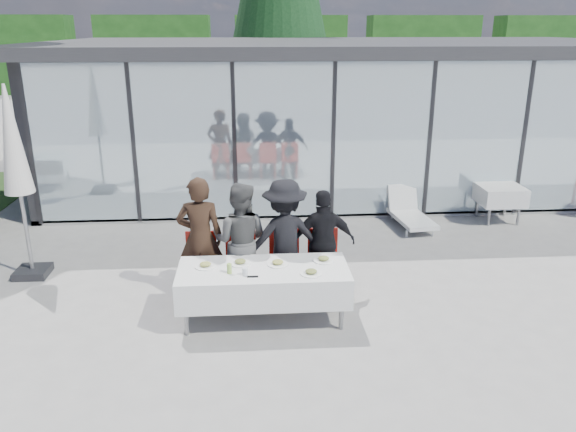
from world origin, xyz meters
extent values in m
plane|color=gray|center=(0.00, 0.00, 0.00)|extent=(90.00, 90.00, 0.00)
cube|color=gray|center=(2.00, 8.00, 0.05)|extent=(14.00, 8.00, 0.10)
cube|color=black|center=(2.00, 11.90, 1.60)|extent=(14.00, 0.20, 3.20)
cube|color=black|center=(-4.90, 8.00, 1.60)|extent=(0.20, 8.00, 3.20)
cube|color=silver|center=(2.00, 4.03, 1.60)|extent=(13.60, 0.06, 3.10)
cube|color=#2D2D30|center=(2.00, 7.60, 3.32)|extent=(14.80, 8.80, 0.24)
cube|color=#262628|center=(-4.80, 4.03, 1.60)|extent=(0.08, 0.10, 3.10)
cube|color=#262628|center=(-2.86, 4.03, 1.60)|extent=(0.08, 0.10, 3.10)
cube|color=#262628|center=(-0.91, 4.03, 1.60)|extent=(0.08, 0.10, 3.10)
cube|color=#262628|center=(1.03, 4.03, 1.60)|extent=(0.08, 0.10, 3.10)
cube|color=#262628|center=(2.97, 4.03, 1.60)|extent=(0.08, 0.10, 3.10)
cube|color=#262628|center=(4.91, 4.03, 1.60)|extent=(0.08, 0.10, 3.10)
cube|color=#B0140B|center=(-0.50, 6.50, 0.45)|extent=(0.45, 0.45, 0.90)
cube|color=#B0140B|center=(1.00, 7.00, 0.45)|extent=(0.45, 0.45, 0.90)
cube|color=#B0140B|center=(3.50, 6.50, 0.45)|extent=(0.45, 0.45, 0.90)
cube|color=#B0140B|center=(5.50, 7.20, 0.45)|extent=(0.45, 0.45, 0.90)
cube|color=#143912|center=(-14.00, 28.00, 2.20)|extent=(6.50, 2.00, 4.40)
cube|color=#143912|center=(-6.00, 28.00, 2.20)|extent=(6.50, 2.00, 4.40)
cube|color=#143912|center=(2.00, 28.00, 2.20)|extent=(6.50, 2.00, 4.40)
cube|color=#143912|center=(10.00, 28.00, 2.20)|extent=(6.50, 2.00, 4.40)
cube|color=#143912|center=(18.00, 28.00, 2.20)|extent=(6.50, 2.00, 4.40)
cube|color=silver|center=(-0.49, -0.07, 0.54)|extent=(2.26, 0.96, 0.42)
cylinder|color=gray|center=(-1.49, -0.42, 0.35)|extent=(0.06, 0.06, 0.71)
cylinder|color=gray|center=(0.51, -0.42, 0.35)|extent=(0.06, 0.06, 0.71)
cylinder|color=gray|center=(-1.49, 0.28, 0.35)|extent=(0.06, 0.06, 0.71)
cylinder|color=gray|center=(0.51, 0.28, 0.35)|extent=(0.06, 0.06, 0.71)
imported|color=#322016|center=(-1.36, 0.69, 0.90)|extent=(0.67, 0.67, 1.81)
cube|color=#B0140B|center=(-1.36, 0.59, 0.45)|extent=(0.44, 0.44, 0.05)
cube|color=#B0140B|center=(-1.36, 0.79, 0.70)|extent=(0.44, 0.04, 0.55)
cylinder|color=#B0140B|center=(-1.54, 0.41, 0.21)|extent=(0.04, 0.04, 0.43)
cylinder|color=#B0140B|center=(-1.18, 0.41, 0.21)|extent=(0.04, 0.04, 0.43)
cylinder|color=#B0140B|center=(-1.54, 0.77, 0.21)|extent=(0.04, 0.04, 0.43)
cylinder|color=#B0140B|center=(-1.18, 0.77, 0.21)|extent=(0.04, 0.04, 0.43)
imported|color=#525252|center=(-0.79, 0.69, 0.86)|extent=(1.01, 1.01, 1.71)
cube|color=#B0140B|center=(-0.79, 0.59, 0.45)|extent=(0.44, 0.44, 0.05)
cube|color=#B0140B|center=(-0.79, 0.79, 0.70)|extent=(0.44, 0.04, 0.55)
cylinder|color=#B0140B|center=(-0.97, 0.41, 0.21)|extent=(0.04, 0.04, 0.43)
cylinder|color=#B0140B|center=(-0.61, 0.41, 0.21)|extent=(0.04, 0.04, 0.43)
cylinder|color=#B0140B|center=(-0.97, 0.77, 0.21)|extent=(0.04, 0.04, 0.43)
cylinder|color=#B0140B|center=(-0.61, 0.77, 0.21)|extent=(0.04, 0.04, 0.43)
imported|color=black|center=(-0.16, 0.69, 0.87)|extent=(1.28, 1.28, 1.75)
cube|color=#B0140B|center=(-0.16, 0.59, 0.45)|extent=(0.44, 0.44, 0.05)
cube|color=#B0140B|center=(-0.16, 0.79, 0.70)|extent=(0.44, 0.04, 0.55)
cylinder|color=#B0140B|center=(-0.34, 0.41, 0.21)|extent=(0.04, 0.04, 0.43)
cylinder|color=#B0140B|center=(0.02, 0.41, 0.21)|extent=(0.04, 0.04, 0.43)
cylinder|color=#B0140B|center=(-0.34, 0.77, 0.21)|extent=(0.04, 0.04, 0.43)
cylinder|color=#B0140B|center=(0.02, 0.77, 0.21)|extent=(0.04, 0.04, 0.43)
imported|color=black|center=(0.41, 0.69, 0.79)|extent=(0.96, 0.96, 1.58)
cube|color=#B0140B|center=(0.41, 0.59, 0.45)|extent=(0.44, 0.44, 0.05)
cube|color=#B0140B|center=(0.41, 0.79, 0.70)|extent=(0.44, 0.04, 0.55)
cylinder|color=#B0140B|center=(0.23, 0.41, 0.21)|extent=(0.04, 0.04, 0.43)
cylinder|color=#B0140B|center=(0.59, 0.41, 0.21)|extent=(0.04, 0.04, 0.43)
cylinder|color=#B0140B|center=(0.23, 0.77, 0.21)|extent=(0.04, 0.04, 0.43)
cylinder|color=#B0140B|center=(0.59, 0.77, 0.21)|extent=(0.04, 0.04, 0.43)
cylinder|color=white|center=(-1.25, 0.02, 0.76)|extent=(0.29, 0.29, 0.01)
ellipsoid|color=tan|center=(-1.25, 0.02, 0.79)|extent=(0.15, 0.15, 0.05)
cylinder|color=white|center=(-0.79, 0.09, 0.76)|extent=(0.29, 0.29, 0.01)
ellipsoid|color=#446425|center=(-0.79, 0.09, 0.79)|extent=(0.15, 0.15, 0.05)
cylinder|color=white|center=(-0.29, 0.03, 0.76)|extent=(0.29, 0.29, 0.01)
ellipsoid|color=tan|center=(-0.29, 0.03, 0.79)|extent=(0.15, 0.15, 0.05)
cylinder|color=white|center=(0.34, 0.11, 0.76)|extent=(0.29, 0.29, 0.01)
ellipsoid|color=#446425|center=(0.34, 0.11, 0.79)|extent=(0.15, 0.15, 0.05)
cylinder|color=white|center=(0.12, -0.30, 0.76)|extent=(0.29, 0.29, 0.01)
ellipsoid|color=#446425|center=(0.12, -0.30, 0.79)|extent=(0.15, 0.15, 0.05)
cylinder|color=#95C250|center=(-0.93, -0.20, 0.82)|extent=(0.06, 0.06, 0.13)
cylinder|color=silver|center=(-0.73, -0.28, 0.80)|extent=(0.07, 0.07, 0.10)
cube|color=black|center=(-0.63, -0.34, 0.76)|extent=(0.14, 0.03, 0.01)
cube|color=silver|center=(4.39, 3.66, 0.56)|extent=(0.86, 0.86, 0.36)
cylinder|color=gray|center=(4.09, 3.36, 0.36)|extent=(0.05, 0.05, 0.72)
cylinder|color=gray|center=(4.69, 3.36, 0.36)|extent=(0.05, 0.05, 0.72)
cylinder|color=gray|center=(4.09, 3.96, 0.36)|extent=(0.05, 0.05, 0.72)
cylinder|color=gray|center=(4.69, 3.96, 0.36)|extent=(0.05, 0.05, 0.72)
cube|color=#B0140B|center=(5.47, 4.49, 0.45)|extent=(0.62, 0.62, 0.05)
cube|color=#B0140B|center=(5.59, 4.33, 0.70)|extent=(0.37, 0.30, 0.55)
cylinder|color=#B0140B|center=(5.29, 4.31, 0.21)|extent=(0.04, 0.04, 0.43)
cylinder|color=#B0140B|center=(5.65, 4.31, 0.21)|extent=(0.04, 0.04, 0.43)
cylinder|color=#B0140B|center=(5.29, 4.67, 0.21)|extent=(0.04, 0.04, 0.43)
cylinder|color=#B0140B|center=(5.65, 4.67, 0.21)|extent=(0.04, 0.04, 0.43)
cube|color=black|center=(-4.13, 1.60, 0.06)|extent=(0.50, 0.50, 0.12)
cylinder|color=gray|center=(-4.13, 1.60, 1.35)|extent=(0.06, 0.06, 2.70)
cone|color=beige|center=(-4.13, 1.60, 2.19)|extent=(0.44, 0.44, 1.62)
cube|color=silver|center=(2.54, 3.40, 0.18)|extent=(0.74, 1.36, 0.08)
cube|color=silver|center=(2.48, 3.95, 0.45)|extent=(0.63, 0.33, 0.54)
cylinder|color=silver|center=(2.29, 2.85, 0.07)|extent=(0.04, 0.04, 0.14)
cylinder|color=silver|center=(2.79, 2.85, 0.07)|extent=(0.04, 0.04, 0.14)
cylinder|color=silver|center=(2.29, 3.95, 0.07)|extent=(0.04, 0.04, 0.14)
cylinder|color=silver|center=(2.79, 3.95, 0.07)|extent=(0.04, 0.04, 0.14)
cylinder|color=#382316|center=(0.50, 13.00, 1.00)|extent=(0.44, 0.44, 2.00)
camera|label=1|loc=(-0.65, -6.86, 3.78)|focal=35.00mm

